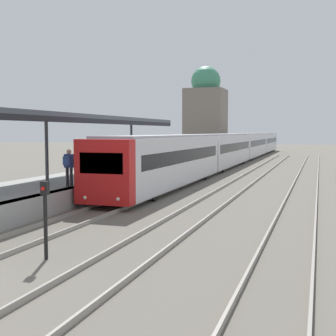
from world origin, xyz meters
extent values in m
cube|color=gray|center=(3.21, 0.00, 0.07)|extent=(0.07, 120.00, 0.15)
cube|color=gray|center=(4.64, 0.00, 0.07)|extent=(0.07, 120.00, 0.15)
cube|color=#4C515B|center=(-3.74, 12.34, 4.09)|extent=(4.00, 26.34, 0.20)
cube|color=black|center=(-1.78, 12.34, 3.87)|extent=(0.08, 26.34, 0.24)
cylinder|color=#47474C|center=(-3.74, 12.34, 2.45)|extent=(0.16, 0.16, 3.09)
cylinder|color=#47474C|center=(-3.74, 22.88, 2.45)|extent=(0.16, 0.16, 3.09)
cylinder|color=#2D2D33|center=(-2.08, 11.37, 1.33)|extent=(0.14, 0.14, 0.85)
cylinder|color=#2D2D33|center=(-1.88, 11.37, 1.33)|extent=(0.14, 0.14, 0.85)
cube|color=navy|center=(-1.98, 11.37, 2.06)|extent=(0.40, 0.22, 0.60)
sphere|color=tan|center=(-1.98, 11.37, 2.46)|extent=(0.22, 0.22, 0.22)
cube|color=#334C8E|center=(-1.98, 11.17, 2.08)|extent=(0.30, 0.18, 0.40)
cube|color=red|center=(0.00, 10.88, 1.65)|extent=(2.54, 0.70, 2.77)
cube|color=black|center=(0.00, 10.55, 2.04)|extent=(1.98, 0.04, 0.89)
sphere|color=#EFEACC|center=(-0.76, 10.54, 0.57)|extent=(0.16, 0.16, 0.16)
sphere|color=#EFEACC|center=(0.76, 10.54, 0.57)|extent=(0.16, 0.16, 0.16)
cube|color=silver|center=(0.00, 19.53, 1.65)|extent=(2.54, 16.60, 2.77)
cube|color=gray|center=(0.00, 19.53, 3.10)|extent=(2.24, 16.26, 0.12)
cube|color=black|center=(0.00, 19.53, 1.96)|extent=(2.56, 15.27, 0.72)
cylinder|color=black|center=(-1.08, 14.13, 0.35)|extent=(0.12, 0.70, 0.70)
cylinder|color=black|center=(1.08, 14.13, 0.35)|extent=(0.12, 0.70, 0.70)
cylinder|color=black|center=(-1.08, 24.92, 0.35)|extent=(0.12, 0.70, 0.70)
cylinder|color=black|center=(1.08, 24.92, 0.35)|extent=(0.12, 0.70, 0.70)
cube|color=silver|center=(0.00, 36.47, 1.65)|extent=(2.54, 16.60, 2.77)
cube|color=gray|center=(0.00, 36.47, 3.10)|extent=(2.24, 16.26, 0.12)
cube|color=black|center=(0.00, 36.47, 1.96)|extent=(2.56, 15.27, 0.72)
cylinder|color=black|center=(-1.08, 31.08, 0.35)|extent=(0.12, 0.70, 0.70)
cylinder|color=black|center=(1.08, 31.08, 0.35)|extent=(0.12, 0.70, 0.70)
cylinder|color=black|center=(-1.08, 41.87, 0.35)|extent=(0.12, 0.70, 0.70)
cylinder|color=black|center=(1.08, 41.87, 0.35)|extent=(0.12, 0.70, 0.70)
cube|color=silver|center=(0.00, 53.42, 1.65)|extent=(2.54, 16.60, 2.77)
cube|color=gray|center=(0.00, 53.42, 3.10)|extent=(2.24, 16.26, 0.12)
cube|color=black|center=(0.00, 53.42, 1.96)|extent=(2.56, 15.27, 0.72)
cylinder|color=black|center=(-1.08, 48.03, 0.35)|extent=(0.12, 0.70, 0.70)
cylinder|color=black|center=(1.08, 48.03, 0.35)|extent=(0.12, 0.70, 0.70)
cylinder|color=black|center=(-1.08, 58.81, 0.35)|extent=(0.12, 0.70, 0.70)
cylinder|color=black|center=(1.08, 58.81, 0.35)|extent=(0.12, 0.70, 0.70)
cube|color=silver|center=(0.00, 70.37, 1.65)|extent=(2.54, 16.60, 2.77)
cube|color=gray|center=(0.00, 70.37, 3.10)|extent=(2.24, 16.26, 0.12)
cube|color=black|center=(0.00, 70.37, 1.96)|extent=(2.56, 15.27, 0.72)
cylinder|color=black|center=(-1.08, 64.97, 0.35)|extent=(0.12, 0.70, 0.70)
cylinder|color=black|center=(1.08, 64.97, 0.35)|extent=(0.12, 0.70, 0.70)
cylinder|color=black|center=(-1.08, 75.76, 0.35)|extent=(0.12, 0.70, 0.70)
cylinder|color=black|center=(1.08, 75.76, 0.35)|extent=(0.12, 0.70, 0.70)
cylinder|color=black|center=(1.87, 3.43, 0.86)|extent=(0.10, 0.10, 1.71)
cube|color=black|center=(1.87, 3.43, 1.89)|extent=(0.20, 0.14, 0.36)
sphere|color=red|center=(1.87, 3.34, 1.89)|extent=(0.11, 0.11, 0.11)
cube|color=slate|center=(-5.87, 53.79, 4.48)|extent=(5.03, 5.03, 8.96)
sphere|color=#3D8966|center=(-5.87, 53.79, 10.03)|extent=(3.87, 3.87, 3.87)
camera|label=1|loc=(8.65, -7.06, 3.36)|focal=50.00mm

